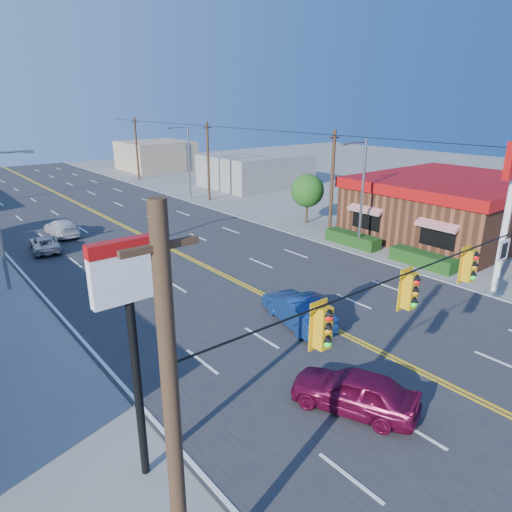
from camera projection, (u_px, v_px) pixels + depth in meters
ground at (464, 394)px, 17.12m from camera, size 160.00×160.00×0.00m
road at (189, 258)px, 31.88m from camera, size 20.00×120.00×0.06m
signal_span at (483, 274)px, 15.48m from camera, size 24.32×0.34×9.00m
kfc at (451, 206)px, 37.01m from camera, size 16.30×12.40×4.70m
kfc_pylon at (512, 187)px, 24.65m from camera, size 2.20×0.36×8.50m
pizza_hut_sign at (131, 314)px, 11.89m from camera, size 1.90×0.30×6.85m
streetlight_se at (361, 189)px, 32.41m from camera, size 2.55×0.25×8.00m
streetlight_ne at (187, 158)px, 50.13m from camera, size 2.55×0.25×8.00m
streetlight_sw at (0, 213)px, 25.52m from camera, size 2.55×0.25×8.00m
utility_pole_near at (332, 184)px, 36.29m from camera, size 0.28×0.28×8.40m
utility_pole_mid at (208, 162)px, 49.59m from camera, size 0.28×0.28×8.40m
utility_pole_far at (137, 149)px, 62.89m from camera, size 0.28×0.28×8.40m
tree_kfc_rear at (307, 191)px, 40.43m from camera, size 2.94×2.94×4.41m
bld_east_mid at (255, 170)px, 59.06m from camera, size 12.00×10.00×4.00m
bld_east_far at (156, 155)px, 73.47m from camera, size 10.00×10.00×4.40m
car_magenta at (354, 392)px, 15.99m from camera, size 3.39×4.80×1.52m
car_blue at (297, 310)px, 22.25m from camera, size 2.63×4.90×1.53m
car_white at (62, 228)px, 37.03m from camera, size 1.89×4.60×1.33m
car_silver at (45, 244)px, 33.22m from camera, size 2.47×4.27×1.12m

